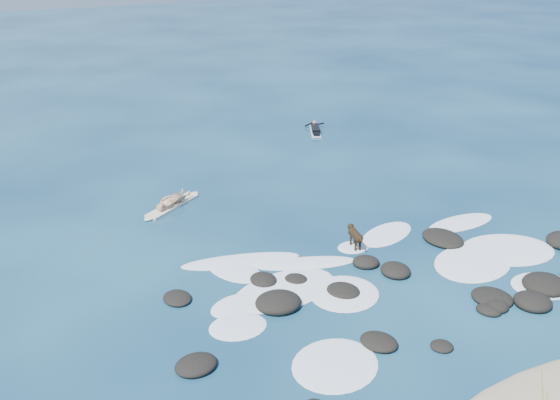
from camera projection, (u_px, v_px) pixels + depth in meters
ground at (369, 264)px, 19.62m from camera, size 160.00×160.00×0.00m
reef_rocks at (435, 282)px, 18.45m from camera, size 14.74×6.50×0.52m
breaking_foam at (381, 273)px, 19.09m from camera, size 12.34×8.08×0.12m
standing_surfer_rig at (171, 189)px, 23.49m from camera, size 2.80×1.95×1.79m
paddling_surfer_rig at (315, 130)px, 32.65m from camera, size 1.54×2.26×0.41m
dog at (355, 235)px, 20.44m from camera, size 0.44×1.17×0.75m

